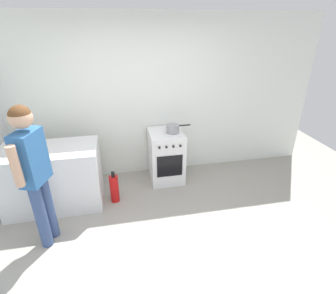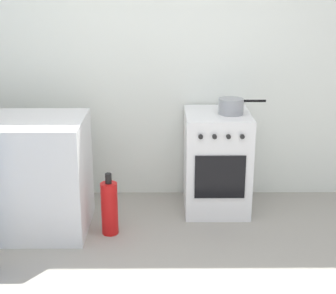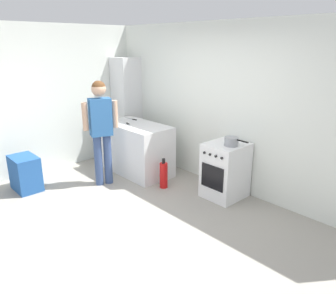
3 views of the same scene
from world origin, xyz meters
name	(u,v)px [view 2 (image 2 of 3)]	position (x,y,z in m)	size (l,w,h in m)	color
back_wall	(175,52)	(0.00, 1.95, 1.30)	(6.00, 0.10, 2.60)	silver
counter_unit	(3,175)	(-1.35, 1.20, 0.45)	(1.30, 0.70, 0.90)	silver
oven_left	(216,161)	(0.35, 1.58, 0.43)	(0.54, 0.62, 0.85)	white
pot	(231,106)	(0.45, 1.55, 0.91)	(0.39, 0.21, 0.13)	gray
fire_extinguisher	(109,208)	(-0.52, 1.10, 0.22)	(0.13, 0.13, 0.50)	red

